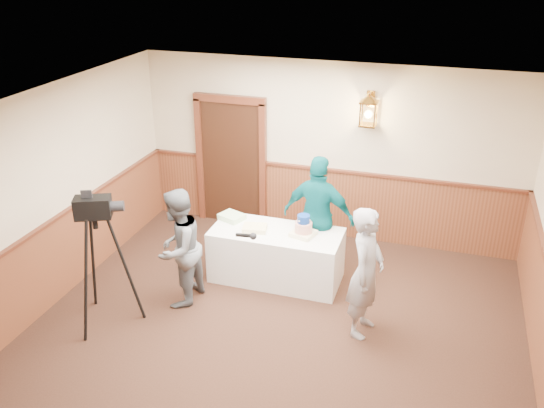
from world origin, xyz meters
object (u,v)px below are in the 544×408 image
at_px(sheet_cake_yellow, 255,228).
at_px(sheet_cake_green, 232,217).
at_px(display_table, 276,255).
at_px(assistant_p, 319,217).
at_px(tv_camera_rig, 102,268).
at_px(tiered_cake, 303,228).
at_px(interviewer, 178,248).
at_px(baker, 366,273).

height_order(sheet_cake_yellow, sheet_cake_green, sheet_cake_green).
height_order(display_table, assistant_p, assistant_p).
bearing_deg(assistant_p, tv_camera_rig, 47.90).
xyz_separation_m(tiered_cake, sheet_cake_yellow, (-0.68, -0.05, -0.09)).
relative_size(tiered_cake, interviewer, 0.23).
height_order(display_table, sheet_cake_green, sheet_cake_green).
bearing_deg(assistant_p, display_table, 42.00).
bearing_deg(baker, interviewer, 100.85).
bearing_deg(sheet_cake_yellow, tv_camera_rig, -133.21).
xyz_separation_m(display_table, tiered_cake, (0.38, -0.01, 0.49)).
relative_size(baker, tv_camera_rig, 0.97).
distance_m(sheet_cake_yellow, baker, 1.83).
height_order(assistant_p, tv_camera_rig, assistant_p).
distance_m(display_table, baker, 1.66).
bearing_deg(tv_camera_rig, interviewer, 19.95).
distance_m(tiered_cake, assistant_p, 0.38).
distance_m(display_table, tv_camera_rig, 2.39).
xyz_separation_m(interviewer, tv_camera_rig, (-0.70, -0.68, -0.03)).
bearing_deg(sheet_cake_yellow, interviewer, -130.89).
bearing_deg(assistant_p, sheet_cake_yellow, 34.48).
relative_size(sheet_cake_yellow, tv_camera_rig, 0.19).
xyz_separation_m(tiered_cake, assistant_p, (0.12, 0.36, 0.01)).
distance_m(sheet_cake_yellow, sheet_cake_green, 0.48).
bearing_deg(display_table, tiered_cake, -1.20).
distance_m(tiered_cake, baker, 1.28).
height_order(baker, tv_camera_rig, tv_camera_rig).
distance_m(sheet_cake_yellow, assistant_p, 0.91).
bearing_deg(assistant_p, tiered_cake, 78.21).
relative_size(sheet_cake_yellow, sheet_cake_green, 0.96).
bearing_deg(sheet_cake_green, tv_camera_rig, -119.88).
bearing_deg(baker, sheet_cake_yellow, 73.87).
relative_size(sheet_cake_green, interviewer, 0.21).
height_order(interviewer, baker, baker).
bearing_deg(display_table, interviewer, -138.41).
bearing_deg(interviewer, sheet_cake_yellow, 143.59).
xyz_separation_m(assistant_p, tv_camera_rig, (-2.24, -1.95, -0.12)).
height_order(sheet_cake_green, interviewer, interviewer).
distance_m(tiered_cake, sheet_cake_green, 1.12).
xyz_separation_m(display_table, sheet_cake_yellow, (-0.29, -0.06, 0.41)).
height_order(sheet_cake_yellow, baker, baker).
xyz_separation_m(tiered_cake, interviewer, (-1.42, -0.91, -0.07)).
height_order(baker, assistant_p, assistant_p).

